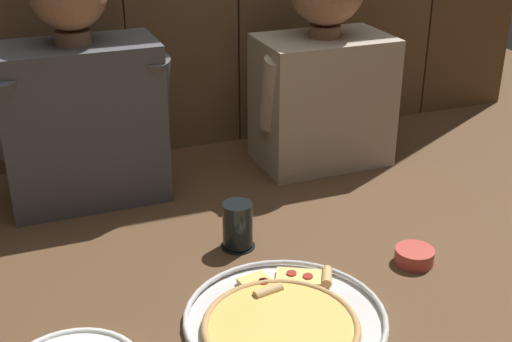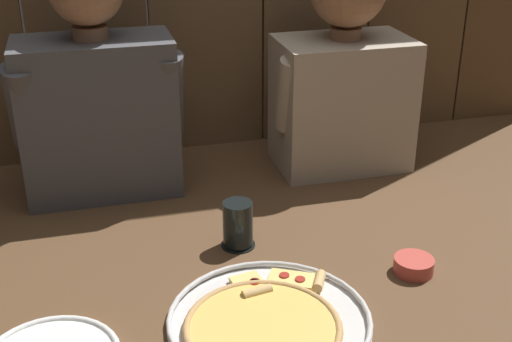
% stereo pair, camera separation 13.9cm
% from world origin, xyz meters
% --- Properties ---
extents(ground_plane, '(3.20, 3.20, 0.00)m').
position_xyz_m(ground_plane, '(0.00, 0.00, 0.00)').
color(ground_plane, brown).
extents(pizza_tray, '(0.37, 0.37, 0.03)m').
position_xyz_m(pizza_tray, '(-0.07, -0.17, 0.01)').
color(pizza_tray, silver).
rests_on(pizza_tray, ground).
extents(drinking_glass, '(0.07, 0.07, 0.10)m').
position_xyz_m(drinking_glass, '(-0.06, 0.11, 0.05)').
color(drinking_glass, black).
rests_on(drinking_glass, ground).
extents(dipping_bowl, '(0.08, 0.08, 0.03)m').
position_xyz_m(dipping_bowl, '(0.26, -0.08, 0.02)').
color(dipping_bowl, '#CC4C42').
rests_on(dipping_bowl, ground).
extents(diner_left, '(0.40, 0.21, 0.59)m').
position_xyz_m(diner_left, '(-0.31, 0.47, 0.27)').
color(diner_left, '#4C4C51').
rests_on(diner_left, ground).
extents(diner_right, '(0.38, 0.22, 0.57)m').
position_xyz_m(diner_right, '(0.31, 0.47, 0.27)').
color(diner_right, '#B2A38E').
rests_on(diner_right, ground).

